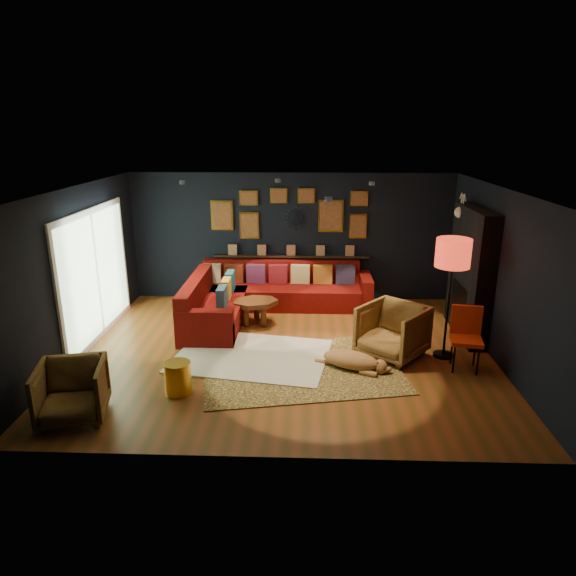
{
  "coord_description": "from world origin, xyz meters",
  "views": [
    {
      "loc": [
        0.33,
        -7.55,
        3.47
      ],
      "look_at": [
        0.03,
        0.3,
        0.99
      ],
      "focal_mm": 32.0,
      "sensor_mm": 36.0,
      "label": 1
    }
  ],
  "objects_px": {
    "armchair_right": "(393,329)",
    "floor_lamp": "(453,258)",
    "orange_chair": "(466,332)",
    "sectional": "(258,297)",
    "pouf": "(210,328)",
    "dog": "(351,357)",
    "coffee_table": "(255,305)",
    "armchair_left": "(72,389)",
    "gold_stool": "(178,378)"
  },
  "relations": [
    {
      "from": "armchair_right",
      "to": "orange_chair",
      "type": "relative_size",
      "value": 0.98
    },
    {
      "from": "coffee_table",
      "to": "pouf",
      "type": "xyz_separation_m",
      "value": [
        -0.7,
        -0.76,
        -0.16
      ]
    },
    {
      "from": "sectional",
      "to": "floor_lamp",
      "type": "bearing_deg",
      "value": -30.83
    },
    {
      "from": "dog",
      "to": "floor_lamp",
      "type": "bearing_deg",
      "value": 42.29
    },
    {
      "from": "armchair_right",
      "to": "floor_lamp",
      "type": "relative_size",
      "value": 0.49
    },
    {
      "from": "orange_chair",
      "to": "armchair_left",
      "type": "bearing_deg",
      "value": -153.2
    },
    {
      "from": "coffee_table",
      "to": "dog",
      "type": "distance_m",
      "value": 2.4
    },
    {
      "from": "pouf",
      "to": "orange_chair",
      "type": "xyz_separation_m",
      "value": [
        4.0,
        -0.88,
        0.35
      ]
    },
    {
      "from": "armchair_right",
      "to": "floor_lamp",
      "type": "xyz_separation_m",
      "value": [
        0.82,
        0.02,
        1.15
      ]
    },
    {
      "from": "pouf",
      "to": "armchair_left",
      "type": "xyz_separation_m",
      "value": [
        -1.23,
        -2.51,
        0.19
      ]
    },
    {
      "from": "coffee_table",
      "to": "gold_stool",
      "type": "distance_m",
      "value": 2.72
    },
    {
      "from": "armchair_left",
      "to": "dog",
      "type": "relative_size",
      "value": 0.68
    },
    {
      "from": "sectional",
      "to": "armchair_left",
      "type": "xyz_separation_m",
      "value": [
        -1.92,
        -3.86,
        0.08
      ]
    },
    {
      "from": "sectional",
      "to": "pouf",
      "type": "distance_m",
      "value": 1.52
    },
    {
      "from": "coffee_table",
      "to": "armchair_left",
      "type": "height_order",
      "value": "armchair_left"
    },
    {
      "from": "coffee_table",
      "to": "floor_lamp",
      "type": "relative_size",
      "value": 0.52
    },
    {
      "from": "armchair_right",
      "to": "orange_chair",
      "type": "xyz_separation_m",
      "value": [
        1.02,
        -0.35,
        0.1
      ]
    },
    {
      "from": "armchair_left",
      "to": "orange_chair",
      "type": "height_order",
      "value": "orange_chair"
    },
    {
      "from": "orange_chair",
      "to": "floor_lamp",
      "type": "relative_size",
      "value": 0.5
    },
    {
      "from": "sectional",
      "to": "armchair_left",
      "type": "bearing_deg",
      "value": -116.46
    },
    {
      "from": "pouf",
      "to": "floor_lamp",
      "type": "xyz_separation_m",
      "value": [
        3.8,
        -0.51,
        1.4
      ]
    },
    {
      "from": "sectional",
      "to": "coffee_table",
      "type": "bearing_deg",
      "value": -88.6
    },
    {
      "from": "floor_lamp",
      "to": "sectional",
      "type": "bearing_deg",
      "value": 149.17
    },
    {
      "from": "coffee_table",
      "to": "gold_stool",
      "type": "bearing_deg",
      "value": -107.08
    },
    {
      "from": "floor_lamp",
      "to": "armchair_left",
      "type": "bearing_deg",
      "value": -158.34
    },
    {
      "from": "orange_chair",
      "to": "floor_lamp",
      "type": "height_order",
      "value": "floor_lamp"
    },
    {
      "from": "gold_stool",
      "to": "coffee_table",
      "type": "bearing_deg",
      "value": 72.92
    },
    {
      "from": "sectional",
      "to": "pouf",
      "type": "bearing_deg",
      "value": -116.98
    },
    {
      "from": "floor_lamp",
      "to": "dog",
      "type": "bearing_deg",
      "value": -161.16
    },
    {
      "from": "floor_lamp",
      "to": "dog",
      "type": "relative_size",
      "value": 1.61
    },
    {
      "from": "armchair_left",
      "to": "coffee_table",
      "type": "bearing_deg",
      "value": 46.51
    },
    {
      "from": "sectional",
      "to": "orange_chair",
      "type": "distance_m",
      "value": 4.0
    },
    {
      "from": "armchair_left",
      "to": "gold_stool",
      "type": "relative_size",
      "value": 1.78
    },
    {
      "from": "armchair_right",
      "to": "sectional",
      "type": "bearing_deg",
      "value": -179.24
    },
    {
      "from": "sectional",
      "to": "coffee_table",
      "type": "height_order",
      "value": "sectional"
    },
    {
      "from": "coffee_table",
      "to": "gold_stool",
      "type": "height_order",
      "value": "coffee_table"
    },
    {
      "from": "coffee_table",
      "to": "armchair_left",
      "type": "xyz_separation_m",
      "value": [
        -1.93,
        -3.27,
        0.03
      ]
    },
    {
      "from": "pouf",
      "to": "orange_chair",
      "type": "distance_m",
      "value": 4.11
    },
    {
      "from": "sectional",
      "to": "coffee_table",
      "type": "distance_m",
      "value": 0.59
    },
    {
      "from": "orange_chair",
      "to": "gold_stool",
      "type": "bearing_deg",
      "value": -157.4
    },
    {
      "from": "armchair_left",
      "to": "dog",
      "type": "height_order",
      "value": "armchair_left"
    },
    {
      "from": "coffee_table",
      "to": "armchair_left",
      "type": "distance_m",
      "value": 3.8
    },
    {
      "from": "sectional",
      "to": "floor_lamp",
      "type": "distance_m",
      "value": 3.85
    },
    {
      "from": "gold_stool",
      "to": "floor_lamp",
      "type": "distance_m",
      "value": 4.34
    },
    {
      "from": "sectional",
      "to": "armchair_right",
      "type": "xyz_separation_m",
      "value": [
        2.29,
        -1.88,
        0.14
      ]
    },
    {
      "from": "coffee_table",
      "to": "dog",
      "type": "bearing_deg",
      "value": -48.08
    },
    {
      "from": "sectional",
      "to": "floor_lamp",
      "type": "relative_size",
      "value": 1.8
    },
    {
      "from": "sectional",
      "to": "dog",
      "type": "xyz_separation_m",
      "value": [
        1.61,
        -2.37,
        -0.12
      ]
    },
    {
      "from": "floor_lamp",
      "to": "dog",
      "type": "distance_m",
      "value": 2.12
    },
    {
      "from": "gold_stool",
      "to": "orange_chair",
      "type": "bearing_deg",
      "value": 13.1
    }
  ]
}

